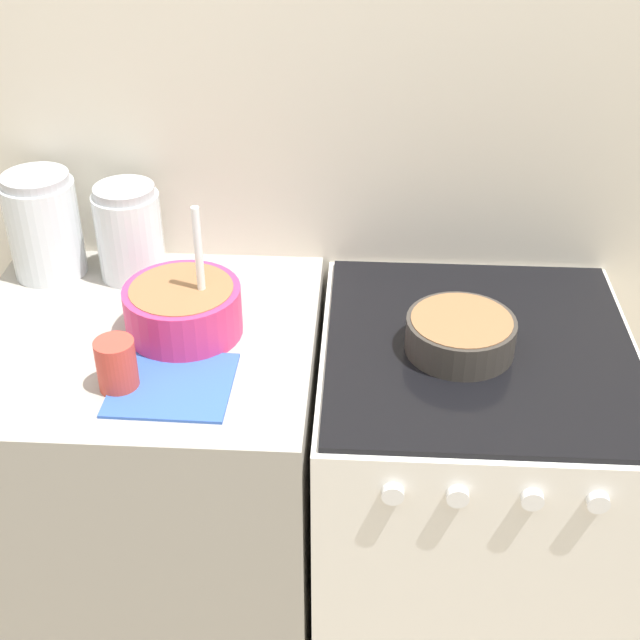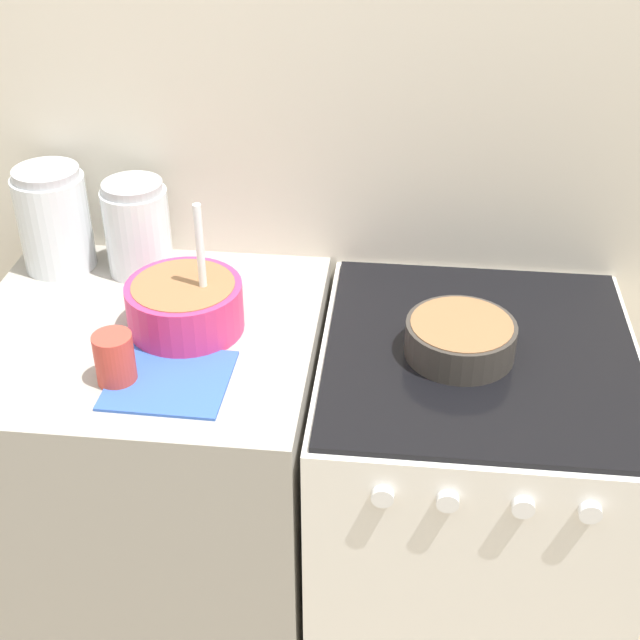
{
  "view_description": "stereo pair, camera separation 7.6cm",
  "coord_description": "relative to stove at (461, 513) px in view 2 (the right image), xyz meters",
  "views": [
    {
      "loc": [
        0.1,
        -1.15,
        1.94
      ],
      "look_at": [
        0.01,
        0.34,
        0.96
      ],
      "focal_mm": 50.0,
      "sensor_mm": 36.0,
      "label": 1
    },
    {
      "loc": [
        0.17,
        -1.14,
        1.94
      ],
      "look_at": [
        0.01,
        0.34,
        0.96
      ],
      "focal_mm": 50.0,
      "sensor_mm": 36.0,
      "label": 2
    }
  ],
  "objects": [
    {
      "name": "wall_back",
      "position": [
        -0.34,
        0.37,
        0.74
      ],
      "size": [
        4.46,
        0.05,
        2.4
      ],
      "color": "beige",
      "rests_on": "ground_plane"
    },
    {
      "name": "countertop_cabinet",
      "position": [
        -0.7,
        0.0,
        0.0
      ],
      "size": [
        0.73,
        0.69,
        0.91
      ],
      "color": "#9E998E",
      "rests_on": "ground_plane"
    },
    {
      "name": "stove",
      "position": [
        0.0,
        0.0,
        0.0
      ],
      "size": [
        0.64,
        0.71,
        0.91
      ],
      "color": "white",
      "rests_on": "ground_plane"
    },
    {
      "name": "mixing_bowl",
      "position": [
        -0.6,
        0.01,
        0.52
      ],
      "size": [
        0.24,
        0.24,
        0.29
      ],
      "color": "#E0336B",
      "rests_on": "countertop_cabinet"
    },
    {
      "name": "baking_pan",
      "position": [
        -0.05,
        -0.02,
        0.5
      ],
      "size": [
        0.22,
        0.22,
        0.07
      ],
      "color": "#38332D",
      "rests_on": "stove"
    },
    {
      "name": "storage_jar_left",
      "position": [
        -0.96,
        0.24,
        0.56
      ],
      "size": [
        0.16,
        0.16,
        0.24
      ],
      "color": "silver",
      "rests_on": "countertop_cabinet"
    },
    {
      "name": "storage_jar_middle",
      "position": [
        -0.76,
        0.24,
        0.55
      ],
      "size": [
        0.15,
        0.15,
        0.22
      ],
      "color": "silver",
      "rests_on": "countertop_cabinet"
    },
    {
      "name": "tin_can",
      "position": [
        -0.69,
        -0.18,
        0.51
      ],
      "size": [
        0.08,
        0.08,
        0.1
      ],
      "color": "#CC3F33",
      "rests_on": "countertop_cabinet"
    },
    {
      "name": "recipe_page",
      "position": [
        -0.6,
        -0.17,
        0.46
      ],
      "size": [
        0.23,
        0.22,
        0.01
      ],
      "color": "#3359B2",
      "rests_on": "countertop_cabinet"
    }
  ]
}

